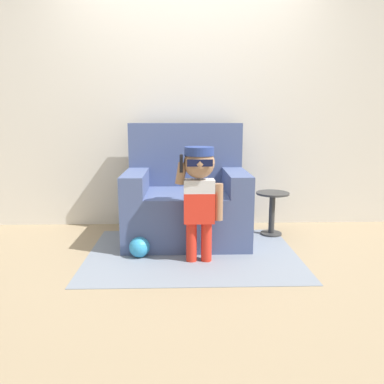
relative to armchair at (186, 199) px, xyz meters
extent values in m
plane|color=#998466|center=(0.03, -0.13, -0.36)|extent=(10.00, 10.00, 0.00)
cube|color=silver|center=(0.03, 0.50, 0.94)|extent=(10.00, 0.05, 2.60)
cube|color=#475684|center=(0.00, -0.06, -0.14)|extent=(1.08, 0.85, 0.46)
cube|color=#475684|center=(0.00, 0.27, 0.39)|extent=(1.08, 0.19, 0.60)
cube|color=#475684|center=(-0.45, -0.16, 0.18)|extent=(0.19, 0.66, 0.18)
cube|color=#475684|center=(0.45, -0.16, 0.18)|extent=(0.19, 0.66, 0.18)
cylinder|color=red|center=(0.03, -0.61, -0.21)|extent=(0.08, 0.08, 0.32)
cylinder|color=red|center=(0.15, -0.61, -0.21)|extent=(0.08, 0.08, 0.32)
cube|color=red|center=(0.09, -0.61, 0.07)|extent=(0.23, 0.13, 0.23)
cube|color=silver|center=(0.09, -0.61, 0.23)|extent=(0.23, 0.13, 0.10)
sphere|color=#997051|center=(0.09, -0.61, 0.41)|extent=(0.23, 0.23, 0.23)
cylinder|color=navy|center=(0.09, -0.61, 0.49)|extent=(0.22, 0.22, 0.06)
cube|color=navy|center=(0.09, -0.51, 0.47)|extent=(0.13, 0.10, 0.01)
cube|color=#0F1433|center=(0.09, -0.72, 0.42)|extent=(0.19, 0.01, 0.05)
cylinder|color=#997051|center=(0.24, -0.61, 0.11)|extent=(0.07, 0.07, 0.28)
cylinder|color=#997051|center=(-0.04, -0.61, 0.33)|extent=(0.09, 0.07, 0.17)
cube|color=black|center=(-0.04, -0.63, 0.41)|extent=(0.02, 0.07, 0.13)
cylinder|color=#333333|center=(0.82, 0.05, -0.35)|extent=(0.20, 0.20, 0.02)
cylinder|color=#333333|center=(0.82, 0.05, -0.17)|extent=(0.06, 0.06, 0.40)
cylinder|color=#333333|center=(0.82, 0.05, 0.04)|extent=(0.31, 0.31, 0.02)
cube|color=gray|center=(0.05, -0.44, -0.36)|extent=(1.70, 1.29, 0.01)
sphere|color=#3399D1|center=(-0.38, -0.51, -0.28)|extent=(0.17, 0.17, 0.17)
camera|label=1|loc=(-0.05, -3.38, 0.73)|focal=35.00mm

